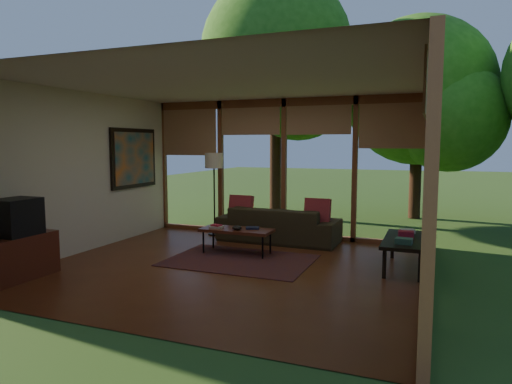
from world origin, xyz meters
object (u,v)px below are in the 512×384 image
at_px(coffee_table, 237,231).
at_px(side_console, 405,241).
at_px(sofa, 279,224).
at_px(media_cabinet, 17,257).
at_px(television, 16,217).
at_px(floor_lamp, 214,165).

relative_size(coffee_table, side_console, 0.86).
xyz_separation_m(sofa, coffee_table, (-0.34, -1.18, 0.06)).
xyz_separation_m(media_cabinet, television, (0.02, 0.00, 0.55)).
bearing_deg(coffee_table, floor_lamp, 129.49).
xyz_separation_m(floor_lamp, coffee_table, (1.07, -1.30, -1.01)).
xyz_separation_m(television, floor_lamp, (1.11, 3.67, 0.56)).
bearing_deg(sofa, coffee_table, 75.51).
relative_size(media_cabinet, television, 1.82).
distance_m(sofa, side_console, 2.58).
height_order(television, floor_lamp, floor_lamp).
relative_size(floor_lamp, side_console, 1.18).
bearing_deg(media_cabinet, television, 0.00).
distance_m(media_cabinet, television, 0.55).
xyz_separation_m(media_cabinet, floor_lamp, (1.13, 3.67, 1.11)).
bearing_deg(television, floor_lamp, 73.14).
bearing_deg(side_console, television, -153.21).
height_order(sofa, floor_lamp, floor_lamp).
distance_m(media_cabinet, side_console, 5.45).
distance_m(television, coffee_table, 3.26).
height_order(coffee_table, side_console, side_console).
distance_m(sofa, media_cabinet, 4.37).
bearing_deg(television, coffee_table, 47.44).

